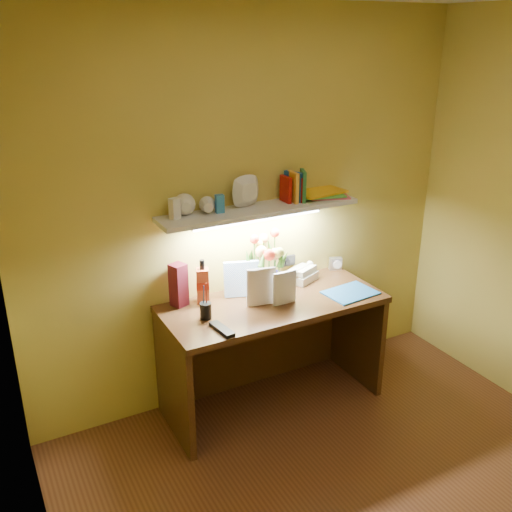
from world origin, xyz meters
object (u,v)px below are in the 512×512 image
Objects in this scene: whisky_bottle at (203,281)px; desk_clock at (335,264)px; desk at (273,353)px; telephone at (302,273)px; flower_bouquet at (266,263)px.

desk_clock is at bearing 2.61° from whisky_bottle.
telephone is at bearing 29.57° from desk.
desk is 3.66× the size of flower_bouquet.
telephone is at bearing -0.87° from whisky_bottle.
desk is 4.97× the size of whisky_bottle.
desk_clock is (0.60, 0.08, -0.15)m from flower_bouquet.
flower_bouquet is (0.04, 0.17, 0.57)m from desk.
flower_bouquet is at bearing 159.94° from telephone.
desk is at bearing -174.11° from telephone.
telephone reaches higher than desk.
flower_bouquet is 4.36× the size of desk_clock.
flower_bouquet is 0.32m from telephone.
whisky_bottle is at bearing -155.04° from desk_clock.
flower_bouquet is at bearing 76.11° from desk.
flower_bouquet is 0.43m from whisky_bottle.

